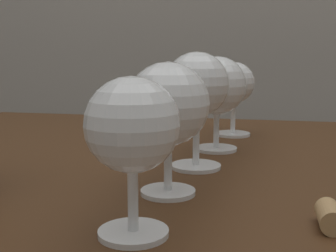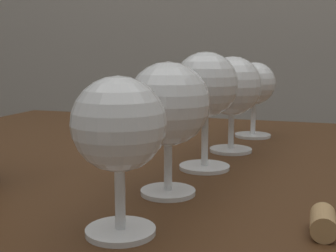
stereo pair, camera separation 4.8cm
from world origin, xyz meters
The scene contains 7 objects.
dining_table centered at (0.00, 0.00, 0.62)m, with size 1.24×0.83×0.71m.
wine_glass_amber centered at (-0.06, -0.29, 0.81)m, with size 0.08×0.08×0.14m.
wine_glass_pinot centered at (-0.05, -0.17, 0.81)m, with size 0.09×0.09×0.14m.
wine_glass_chardonnay centered at (-0.04, -0.05, 0.82)m, with size 0.08×0.08×0.16m.
wine_glass_rose centered at (-0.02, 0.06, 0.81)m, with size 0.09×0.09×0.15m.
wine_glass_white centered at (-0.01, 0.20, 0.81)m, with size 0.08×0.08×0.14m.
cork centered at (0.11, -0.24, 0.73)m, with size 0.02×0.02×0.04m, color tan.
Camera 1 is at (0.05, -0.63, 0.87)m, focal length 47.78 mm.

